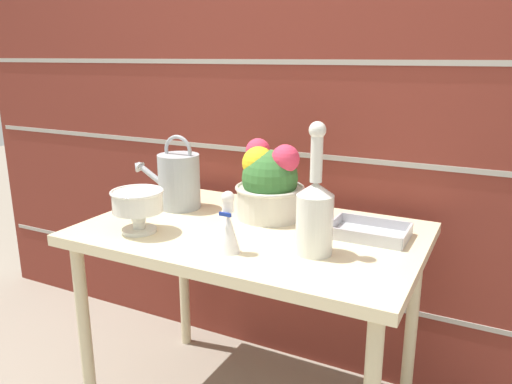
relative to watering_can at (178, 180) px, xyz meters
name	(u,v)px	position (x,y,z in m)	size (l,w,h in m)	color
brick_wall	(305,109)	(0.36, 0.37, 0.25)	(3.60, 0.08, 2.20)	maroon
patio_table	(251,250)	(0.36, -0.09, -0.18)	(1.13, 0.72, 0.74)	beige
watering_can	(178,180)	(0.00, 0.00, 0.00)	(0.30, 0.16, 0.28)	#9EA3A8
crystal_pedestal_bowl	(138,204)	(0.04, -0.29, -0.01)	(0.17, 0.17, 0.14)	silver
flower_planter	(270,183)	(0.36, 0.05, 0.02)	(0.25, 0.25, 0.28)	beige
glass_decanter	(315,211)	(0.62, -0.20, 0.02)	(0.11, 0.11, 0.39)	silver
figurine_vase	(228,228)	(0.40, -0.30, -0.03)	(0.07, 0.07, 0.19)	white
wire_tray	(369,233)	(0.73, 0.02, -0.10)	(0.25, 0.17, 0.04)	#B7B7BC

